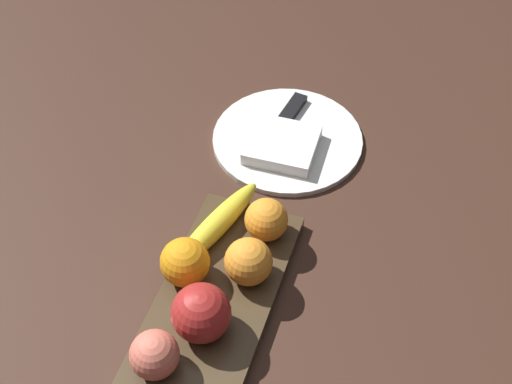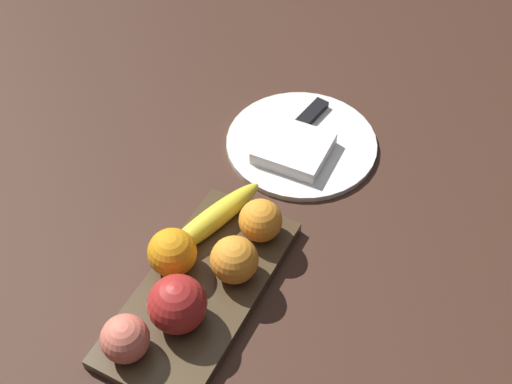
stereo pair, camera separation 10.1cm
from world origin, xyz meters
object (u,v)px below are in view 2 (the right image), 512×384
object	(u,v)px
fruit_tray	(201,291)
apple	(177,304)
banana	(211,220)
orange_near_banana	(260,221)
dinner_plate	(301,143)
folded_napkin	(294,148)
orange_near_apple	(234,260)
knife	(305,121)
orange_center	(172,252)
peach	(126,339)

from	to	relation	value
fruit_tray	apple	size ratio (longest dim) A/B	4.25
banana	orange_near_banana	bearing A→B (deg)	124.39
orange_near_banana	dinner_plate	distance (m)	0.22
folded_napkin	dinner_plate	bearing A→B (deg)	-180.00
fruit_tray	orange_near_apple	bearing A→B (deg)	142.50
orange_near_banana	dinner_plate	xyz separation A→B (m)	(-0.22, -0.03, -0.05)
banana	dinner_plate	bearing A→B (deg)	-172.22
knife	dinner_plate	bearing A→B (deg)	26.45
orange_center	folded_napkin	world-z (taller)	orange_center
apple	dinner_plate	bearing A→B (deg)	-179.73
apple	orange_center	bearing A→B (deg)	-143.41
orange_near_banana	peach	world-z (taller)	same
orange_near_apple	orange_center	xyz separation A→B (m)	(0.03, -0.08, 0.00)
banana	knife	world-z (taller)	banana
banana	folded_napkin	xyz separation A→B (m)	(-0.21, 0.04, -0.02)
peach	knife	distance (m)	0.51
apple	knife	xyz separation A→B (m)	(-0.44, -0.02, -0.04)
orange_near_banana	peach	distance (m)	0.26
orange_center	peach	distance (m)	0.14
dinner_plate	peach	bearing A→B (deg)	-3.95
apple	orange_near_apple	world-z (taller)	apple
orange_near_banana	knife	xyz separation A→B (m)	(-0.26, -0.05, -0.04)
orange_near_banana	banana	bearing A→B (deg)	-72.60
folded_napkin	banana	bearing A→B (deg)	-10.60
apple	orange_center	distance (m)	0.09
apple	knife	world-z (taller)	apple
orange_near_banana	knife	bearing A→B (deg)	-169.97
orange_near_banana	peach	bearing A→B (deg)	-14.41
orange_near_banana	orange_center	world-z (taller)	orange_center
folded_napkin	knife	distance (m)	0.08
orange_near_apple	fruit_tray	bearing A→B (deg)	-37.50
fruit_tray	orange_near_apple	xyz separation A→B (m)	(-0.04, 0.03, 0.04)
peach	orange_center	bearing A→B (deg)	-172.62
folded_napkin	knife	world-z (taller)	folded_napkin
orange_near_apple	orange_center	distance (m)	0.09
orange_near_banana	orange_center	bearing A→B (deg)	-36.96
dinner_plate	orange_center	bearing A→B (deg)	-8.78
orange_near_apple	orange_center	world-z (taller)	orange_center
banana	apple	bearing A→B (deg)	31.45
banana	peach	size ratio (longest dim) A/B	3.13
banana	fruit_tray	bearing A→B (deg)	38.25
orange_near_apple	dinner_plate	xyz separation A→B (m)	(-0.30, -0.03, -0.05)
banana	dinner_plate	world-z (taller)	banana
orange_near_banana	dinner_plate	size ratio (longest dim) A/B	0.25
apple	knife	bearing A→B (deg)	-177.92
orange_center	knife	distance (m)	0.37
fruit_tray	banana	bearing A→B (deg)	-158.74
apple	fruit_tray	bearing A→B (deg)	-178.15
banana	dinner_plate	xyz separation A→B (m)	(-0.24, 0.04, -0.03)
banana	dinner_plate	size ratio (longest dim) A/B	0.77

